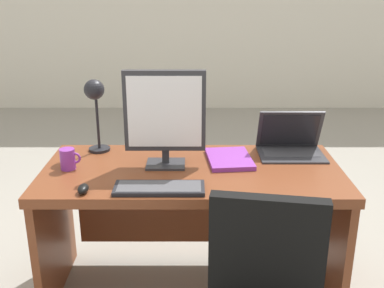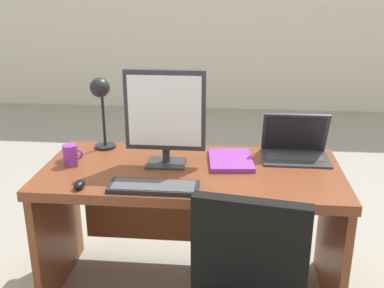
% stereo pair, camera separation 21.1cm
% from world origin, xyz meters
% --- Properties ---
extents(ground, '(12.00, 12.00, 0.00)m').
position_xyz_m(ground, '(0.00, 1.50, 0.00)').
color(ground, gray).
extents(back_wall, '(10.00, 0.10, 2.80)m').
position_xyz_m(back_wall, '(0.00, 3.97, 1.40)').
color(back_wall, silver).
rests_on(back_wall, ground).
extents(desk, '(1.53, 0.72, 0.72)m').
position_xyz_m(desk, '(0.00, 0.04, 0.53)').
color(desk, brown).
rests_on(desk, ground).
extents(monitor, '(0.41, 0.16, 0.50)m').
position_xyz_m(monitor, '(-0.14, 0.04, 1.00)').
color(monitor, '#2D2D33').
rests_on(monitor, desk).
extents(laptop, '(0.36, 0.27, 0.24)m').
position_xyz_m(laptop, '(0.55, 0.23, 0.80)').
color(laptop, '#2D2D33').
rests_on(laptop, desk).
extents(keyboard, '(0.42, 0.15, 0.02)m').
position_xyz_m(keyboard, '(-0.15, -0.26, 0.74)').
color(keyboard, black).
rests_on(keyboard, desk).
extents(mouse, '(0.05, 0.09, 0.04)m').
position_xyz_m(mouse, '(-0.49, -0.29, 0.74)').
color(mouse, black).
rests_on(mouse, desk).
extents(desk_lamp, '(0.12, 0.14, 0.41)m').
position_xyz_m(desk_lamp, '(-0.53, 0.24, 1.03)').
color(desk_lamp, black).
rests_on(desk_lamp, desk).
extents(book, '(0.25, 0.33, 0.02)m').
position_xyz_m(book, '(0.20, 0.10, 0.74)').
color(book, purple).
rests_on(book, desk).
extents(coffee_mug, '(0.11, 0.08, 0.11)m').
position_xyz_m(coffee_mug, '(-0.63, -0.01, 0.78)').
color(coffee_mug, purple).
rests_on(coffee_mug, desk).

